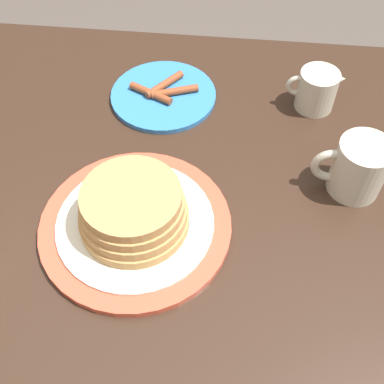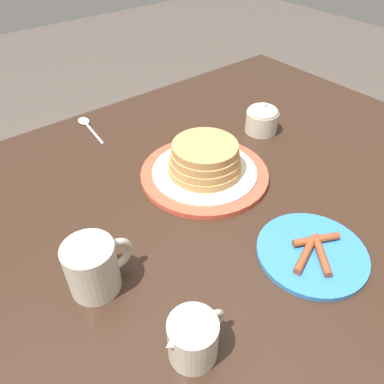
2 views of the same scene
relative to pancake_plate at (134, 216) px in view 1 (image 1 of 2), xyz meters
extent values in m
plane|color=#51473F|center=(-0.06, -0.03, -0.80)|extent=(8.00, 8.00, 0.00)
cube|color=#332116|center=(-0.06, -0.03, -0.05)|extent=(1.43, 0.95, 0.03)
cylinder|color=#DB5138|center=(0.00, 0.00, -0.03)|extent=(0.29, 0.29, 0.01)
cylinder|color=beige|center=(0.00, 0.00, -0.02)|extent=(0.24, 0.24, 0.00)
cylinder|color=tan|center=(0.00, 0.00, -0.01)|extent=(0.16, 0.16, 0.02)
cylinder|color=tan|center=(0.00, 0.00, 0.01)|extent=(0.16, 0.16, 0.02)
cylinder|color=tan|center=(0.00, 0.00, 0.03)|extent=(0.15, 0.15, 0.02)
cylinder|color=tan|center=(0.00, 0.00, 0.05)|extent=(0.14, 0.14, 0.02)
cylinder|color=#337AC6|center=(0.00, -0.30, -0.03)|extent=(0.20, 0.20, 0.01)
cylinder|color=brown|center=(-0.02, -0.30, -0.01)|extent=(0.09, 0.04, 0.01)
cylinder|color=brown|center=(0.02, -0.29, -0.01)|extent=(0.09, 0.05, 0.01)
cylinder|color=brown|center=(0.00, -0.32, -0.01)|extent=(0.07, 0.08, 0.01)
cylinder|color=beige|center=(-0.33, -0.12, 0.02)|extent=(0.08, 0.08, 0.09)
torus|color=beige|center=(-0.29, -0.12, 0.02)|extent=(0.07, 0.01, 0.07)
cylinder|color=brown|center=(-0.33, -0.12, 0.06)|extent=(0.07, 0.07, 0.00)
cylinder|color=beige|center=(-0.28, -0.31, 0.01)|extent=(0.07, 0.07, 0.07)
cone|color=beige|center=(-0.31, -0.31, 0.03)|extent=(0.03, 0.03, 0.04)
torus|color=beige|center=(-0.24, -0.31, 0.01)|extent=(0.04, 0.01, 0.04)
camera|label=1|loc=(-0.13, 0.39, 0.58)|focal=45.00mm
camera|label=2|loc=(-0.44, -0.51, 0.49)|focal=35.00mm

